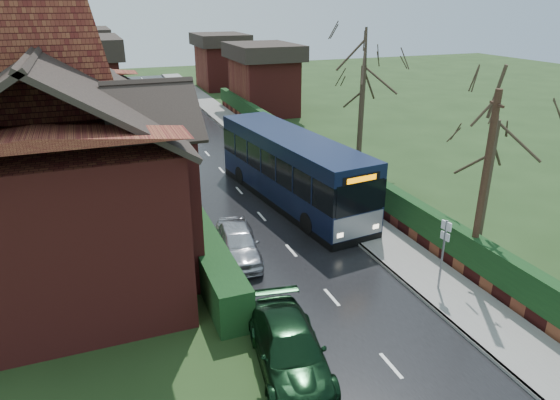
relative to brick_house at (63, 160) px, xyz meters
name	(u,v)px	position (x,y,z in m)	size (l,w,h in m)	color
ground	(310,272)	(8.73, -4.78, -4.38)	(140.00, 140.00, 0.00)	#2A461E
road	(239,191)	(8.73, 5.22, -4.37)	(6.00, 100.00, 0.02)	black
pavement	(306,181)	(12.98, 5.22, -4.31)	(2.50, 100.00, 0.14)	slate
kerb_right	(288,183)	(11.78, 5.22, -4.31)	(0.12, 100.00, 0.14)	gray
kerb_left	(187,197)	(5.68, 5.22, -4.33)	(0.12, 100.00, 0.10)	gray
front_hedge	(189,221)	(4.83, 0.22, -3.58)	(1.20, 16.00, 1.60)	black
picket_fence	(205,226)	(5.58, 0.22, -3.93)	(0.10, 16.00, 0.90)	tan
right_wall_hedge	(330,163)	(14.53, 5.22, -3.36)	(0.60, 50.00, 1.80)	maroon
brick_house	(63,160)	(0.00, 0.00, 0.00)	(9.30, 14.60, 10.30)	maroon
bus	(292,170)	(10.94, 2.59, -2.53)	(4.26, 12.49, 3.72)	#0E1632
car_silver	(238,243)	(6.36, -2.53, -3.65)	(1.71, 4.25, 1.45)	silver
car_green	(290,349)	(5.83, -9.74, -3.67)	(1.96, 4.83, 1.40)	black
car_distant	(170,86)	(10.73, 40.89, -3.74)	(1.34, 3.85, 1.27)	#111C33
bus_stop_sign	(444,245)	(12.73, -7.78, -2.45)	(0.13, 0.44, 2.93)	slate
telegraph_pole	(483,189)	(14.53, -7.39, -0.60)	(0.37, 0.94, 7.46)	#301F15
tree_right_near	(499,110)	(16.04, -6.03, 1.99)	(3.95, 3.95, 8.52)	#362B1F
tree_right_far	(364,58)	(17.73, 7.29, 2.53)	(4.78, 4.78, 9.24)	#33281E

